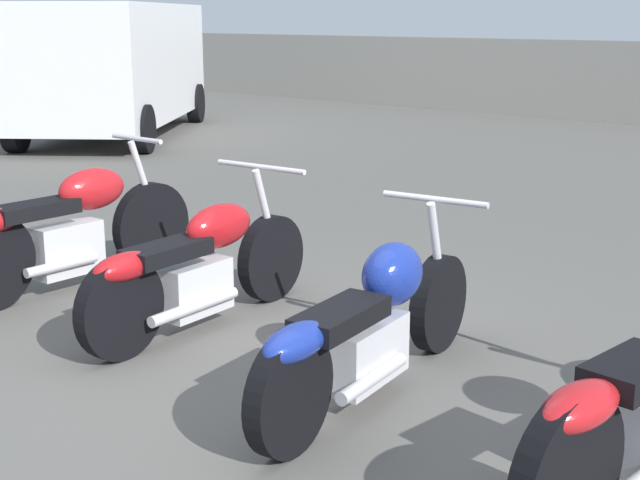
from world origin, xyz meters
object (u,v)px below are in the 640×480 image
at_px(motorcycle_slot_1, 197,266).
at_px(motorcycle_slot_2, 370,325).
at_px(motorcycle_slot_0, 70,228).
at_px(parked_van, 114,63).

distance_m(motorcycle_slot_1, motorcycle_slot_2, 1.47).
bearing_deg(motorcycle_slot_0, motorcycle_slot_2, -2.79).
bearing_deg(parked_van, motorcycle_slot_1, -71.19).
xyz_separation_m(motorcycle_slot_0, motorcycle_slot_2, (2.78, -0.09, -0.05)).
relative_size(motorcycle_slot_2, parked_van, 0.40).
distance_m(motorcycle_slot_2, parked_van, 11.02).
distance_m(motorcycle_slot_0, motorcycle_slot_2, 2.78).
distance_m(motorcycle_slot_0, motorcycle_slot_1, 1.32).
bearing_deg(motorcycle_slot_1, motorcycle_slot_2, -10.06).
relative_size(motorcycle_slot_0, parked_van, 0.40).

